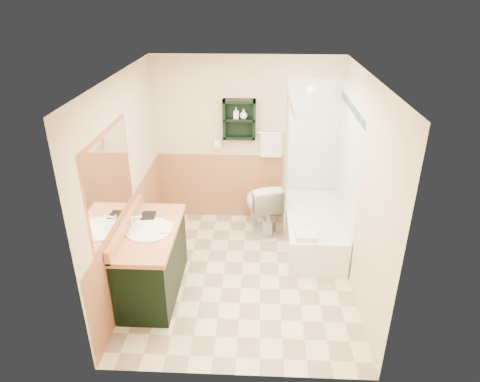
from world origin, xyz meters
name	(u,v)px	position (x,y,z in m)	size (l,w,h in m)	color
floor	(242,275)	(0.00, 0.00, 0.00)	(3.00, 3.00, 0.00)	beige
back_wall	(247,141)	(0.00, 1.52, 1.20)	(2.60, 0.04, 2.40)	beige
left_wall	(125,184)	(-1.32, 0.00, 1.20)	(0.04, 3.00, 2.40)	beige
right_wall	(362,189)	(1.32, 0.00, 1.20)	(0.04, 3.00, 2.40)	beige
ceiling	(242,74)	(0.00, 0.00, 2.42)	(2.60, 3.00, 0.04)	white
wainscot_left	(134,237)	(-1.29, 0.00, 0.50)	(2.98, 2.98, 1.00)	#C57F50
wainscot_back	(246,186)	(0.00, 1.49, 0.50)	(2.58, 2.58, 1.00)	#C57F50
mirror_frame	(110,180)	(-1.27, -0.55, 1.50)	(1.30, 1.30, 1.00)	brown
mirror_glass	(110,180)	(-1.27, -0.55, 1.50)	(1.20, 1.20, 0.90)	white
tile_right	(345,174)	(1.28, 0.75, 1.05)	(1.50, 1.50, 2.10)	white
tile_back	(318,153)	(1.03, 1.48, 1.05)	(0.95, 0.95, 2.10)	white
tile_accent	(352,108)	(1.27, 0.75, 1.90)	(1.50, 1.50, 0.10)	#134423
wall_shelf	(239,119)	(-0.10, 1.41, 1.55)	(0.45, 0.15, 0.55)	black
hair_dryer	(218,143)	(-0.40, 1.43, 1.20)	(0.10, 0.24, 0.18)	white
towel_bar	(272,133)	(0.35, 1.45, 1.35)	(0.40, 0.06, 0.40)	white
curtain_rod	(290,99)	(0.53, 0.75, 2.00)	(0.03, 0.03, 1.60)	silver
shower_curtain	(286,160)	(0.53, 0.92, 1.15)	(1.05, 1.05, 1.70)	beige
vanity	(153,261)	(-0.99, -0.33, 0.40)	(0.59, 1.27, 0.81)	black
bathtub	(313,230)	(0.93, 0.72, 0.24)	(0.72, 1.50, 0.48)	white
toilet	(261,206)	(0.22, 1.11, 0.38)	(0.43, 0.78, 0.76)	white
counter_towel	(159,228)	(-0.89, -0.32, 0.83)	(0.29, 0.23, 0.04)	white
vanity_book	(140,209)	(-1.16, -0.04, 0.92)	(0.16, 0.02, 0.22)	black
tub_towel	(306,236)	(0.76, 0.11, 0.51)	(0.25, 0.21, 0.07)	white
soap_bottle_a	(236,116)	(-0.14, 1.40, 1.60)	(0.07, 0.15, 0.07)	white
soap_bottle_b	(244,115)	(-0.04, 1.40, 1.62)	(0.10, 0.13, 0.10)	white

